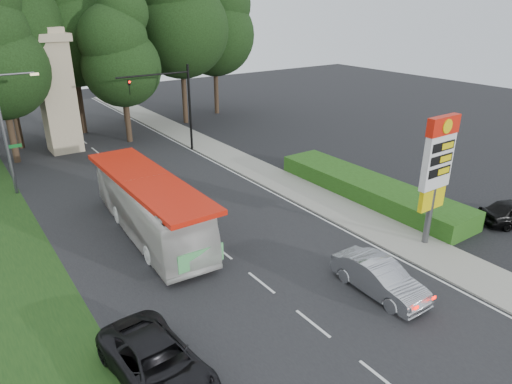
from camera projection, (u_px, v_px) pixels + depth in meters
ground at (321, 331)px, 17.70m from camera, size 120.00×120.00×0.00m
road_surface at (182, 220)px, 26.76m from camera, size 14.00×80.00×0.02m
sidewalk_right at (294, 188)px, 31.25m from camera, size 3.00×80.00×0.12m
hedge at (369, 189)px, 29.62m from camera, size 3.00×14.00×1.20m
gas_station_pylon at (437, 164)px, 22.38m from camera, size 2.10×0.45×6.85m
traffic_signal_mast at (175, 97)px, 37.04m from camera, size 6.10×0.35×7.20m
streetlight_signs at (7, 128)px, 28.90m from camera, size 2.75×0.98×8.00m
monument at (57, 91)px, 37.33m from camera, size 3.00×3.00×10.05m
tree_center_right at (67, 12)px, 40.42m from camera, size 9.24×9.24×18.15m
tree_east_near at (116, 26)px, 45.10m from camera, size 8.12×8.12×15.95m
tree_east_mid at (179, 7)px, 44.10m from camera, size 9.52×9.52×18.70m
tree_far_east at (214, 17)px, 48.65m from camera, size 8.68×8.68×17.05m
tree_monument_right at (120, 51)px, 38.75m from camera, size 6.72×6.72×13.20m
transit_bus at (150, 206)px, 24.62m from camera, size 3.43×11.75×3.23m
sedan_silver at (379, 278)px, 19.79m from camera, size 1.66×4.58×1.50m
suv_charcoal at (157, 363)px, 15.11m from camera, size 2.81×5.45×1.47m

